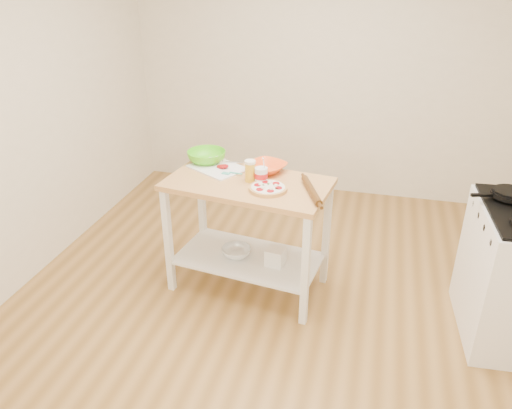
{
  "coord_description": "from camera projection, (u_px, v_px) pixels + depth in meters",
  "views": [
    {
      "loc": [
        0.61,
        -2.89,
        2.35
      ],
      "look_at": [
        -0.19,
        0.2,
        0.76
      ],
      "focal_mm": 35.0,
      "sensor_mm": 36.0,
      "label": 1
    }
  ],
  "objects": [
    {
      "name": "beer_pint",
      "position": [
        250.0,
        171.0,
        3.55
      ],
      "size": [
        0.08,
        0.08,
        0.16
      ],
      "color": "gold",
      "rests_on": "prep_island"
    },
    {
      "name": "rolling_pin",
      "position": [
        311.0,
        191.0,
        3.38
      ],
      "size": [
        0.2,
        0.4,
        0.05
      ],
      "primitive_type": "cylinder",
      "rotation": [
        1.57,
        0.0,
        0.39
      ],
      "color": "#523112",
      "rests_on": "prep_island"
    },
    {
      "name": "orange_bowl",
      "position": [
        267.0,
        167.0,
        3.73
      ],
      "size": [
        0.36,
        0.36,
        0.07
      ],
      "primitive_type": "imported",
      "rotation": [
        0.0,
        0.0,
        -0.42
      ],
      "color": "#FF5E23",
      "rests_on": "prep_island"
    },
    {
      "name": "room_shell",
      "position": [
        277.0,
        136.0,
        3.09
      ],
      "size": [
        4.04,
        4.54,
        2.74
      ],
      "color": "#A2753B",
      "rests_on": "ground"
    },
    {
      "name": "skillet",
      "position": [
        509.0,
        194.0,
        3.21
      ],
      "size": [
        0.37,
        0.24,
        0.03
      ],
      "rotation": [
        0.0,
        0.0,
        0.31
      ],
      "color": "black",
      "rests_on": "gas_stove"
    },
    {
      "name": "green_bowl",
      "position": [
        207.0,
        157.0,
        3.89
      ],
      "size": [
        0.31,
        0.31,
        0.09
      ],
      "primitive_type": "imported",
      "rotation": [
        0.0,
        0.0,
        -0.04
      ],
      "color": "#51CF19",
      "rests_on": "prep_island"
    },
    {
      "name": "knife",
      "position": [
        221.0,
        162.0,
        3.88
      ],
      "size": [
        0.27,
        0.06,
        0.01
      ],
      "rotation": [
        0.0,
        0.0,
        0.12
      ],
      "color": "silver",
      "rests_on": "cutting_board"
    },
    {
      "name": "cutting_board",
      "position": [
        218.0,
        167.0,
        3.8
      ],
      "size": [
        0.5,
        0.46,
        0.04
      ],
      "rotation": [
        0.0,
        0.0,
        -0.52
      ],
      "color": "white",
      "rests_on": "prep_island"
    },
    {
      "name": "pizza",
      "position": [
        268.0,
        188.0,
        3.44
      ],
      "size": [
        0.27,
        0.27,
        0.04
      ],
      "rotation": [
        0.0,
        0.0,
        -0.34
      ],
      "color": "tan",
      "rests_on": "prep_island"
    },
    {
      "name": "yogurt_tub",
      "position": [
        261.0,
        175.0,
        3.54
      ],
      "size": [
        0.09,
        0.09,
        0.2
      ],
      "color": "white",
      "rests_on": "prep_island"
    },
    {
      "name": "shelf_glass_bowl",
      "position": [
        236.0,
        252.0,
        3.86
      ],
      "size": [
        0.28,
        0.28,
        0.07
      ],
      "primitive_type": "imported",
      "rotation": [
        0.0,
        0.0,
        0.25
      ],
      "color": "silver",
      "rests_on": "prep_island"
    },
    {
      "name": "prep_island",
      "position": [
        248.0,
        213.0,
        3.69
      ],
      "size": [
        1.24,
        0.79,
        0.9
      ],
      "rotation": [
        0.0,
        0.0,
        -0.14
      ],
      "color": "tan",
      "rests_on": "ground"
    },
    {
      "name": "spatula",
      "position": [
        231.0,
        173.0,
        3.67
      ],
      "size": [
        0.15,
        0.05,
        0.01
      ],
      "rotation": [
        0.0,
        0.0,
        -0.08
      ],
      "color": "#42B29D",
      "rests_on": "cutting_board"
    },
    {
      "name": "shelf_bin",
      "position": [
        276.0,
        256.0,
        3.75
      ],
      "size": [
        0.15,
        0.15,
        0.13
      ],
      "primitive_type": "cube",
      "rotation": [
        0.0,
        0.0,
        -0.14
      ],
      "color": "white",
      "rests_on": "prep_island"
    }
  ]
}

